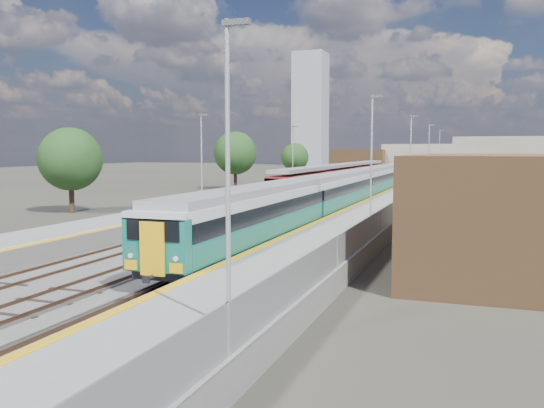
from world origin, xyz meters
The scene contains 11 objects.
ground centered at (0.00, 50.00, 0.00)m, with size 320.00×320.00×0.00m, color #47443A.
ballast_bed centered at (-2.25, 52.50, 0.03)m, with size 10.50×155.00×0.06m, color #565451.
tracks centered at (-1.65, 54.18, 0.11)m, with size 8.96×160.00×0.17m.
platform_right centered at (5.28, 52.49, 0.54)m, with size 4.70×155.00×8.52m.
platform_left centered at (-9.05, 52.49, 0.52)m, with size 4.30×155.00×8.52m.
buildings centered at (-18.12, 138.60, 10.70)m, with size 72.00×185.50×40.00m.
green_train centered at (1.50, 44.01, 2.07)m, with size 2.67×74.36×2.94m.
red_train centered at (-5.50, 67.77, 2.00)m, with size 2.68×54.46×3.39m.
tree_a centered at (-20.63, 29.87, 4.63)m, with size 5.42×5.42×7.35m.
tree_b centered at (-18.99, 61.69, 5.01)m, with size 5.87×5.87×7.95m.
tree_c centered at (-18.35, 86.78, 4.16)m, with size 4.88×4.88×6.62m.
Camera 1 is at (12.35, -10.84, 5.40)m, focal length 38.00 mm.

